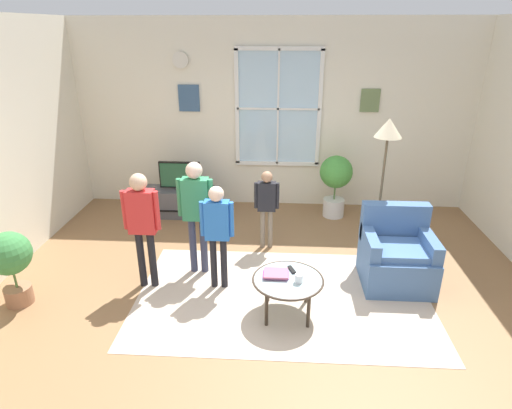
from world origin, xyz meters
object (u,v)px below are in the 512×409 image
at_px(armchair, 396,256).
at_px(tv_stand, 182,202).
at_px(person_green_shirt, 196,206).
at_px(person_black_shirt, 267,201).
at_px(coffee_table, 288,281).
at_px(television, 180,175).
at_px(potted_plant_by_window, 336,179).
at_px(cup, 299,278).
at_px(person_blue_shirt, 217,226).
at_px(potted_plant_corner, 10,260).
at_px(floor_lamp, 387,143).
at_px(person_red_shirt, 142,218).
at_px(book_stack, 276,274).
at_px(remote_near_books, 292,270).

bearing_deg(armchair, tv_stand, 149.08).
bearing_deg(person_green_shirt, person_black_shirt, 39.96).
height_order(armchair, person_black_shirt, person_black_shirt).
xyz_separation_m(armchair, coffee_table, (-1.24, -0.68, 0.06)).
relative_size(tv_stand, television, 1.83).
height_order(person_black_shirt, potted_plant_by_window, person_black_shirt).
xyz_separation_m(tv_stand, cup, (1.73, -2.44, 0.24)).
distance_m(tv_stand, coffee_table, 2.89).
relative_size(person_blue_shirt, person_green_shirt, 0.88).
relative_size(armchair, person_blue_shirt, 0.72).
xyz_separation_m(armchair, cup, (-1.13, -0.73, 0.13)).
bearing_deg(potted_plant_corner, tv_stand, 62.74).
xyz_separation_m(coffee_table, person_blue_shirt, (-0.76, 0.45, 0.37)).
distance_m(television, coffee_table, 2.90).
bearing_deg(potted_plant_by_window, floor_lamp, -71.20).
bearing_deg(armchair, person_red_shirt, -174.75).
bearing_deg(cup, television, 125.26).
bearing_deg(cup, armchair, 32.91).
distance_m(television, potted_plant_corner, 2.68).
bearing_deg(potted_plant_by_window, person_red_shirt, -137.89).
distance_m(person_red_shirt, floor_lamp, 2.92).
height_order(tv_stand, person_green_shirt, person_green_shirt).
height_order(tv_stand, person_blue_shirt, person_blue_shirt).
bearing_deg(person_black_shirt, person_green_shirt, -140.04).
xyz_separation_m(book_stack, cup, (0.23, -0.10, 0.02)).
height_order(potted_plant_by_window, potted_plant_corner, potted_plant_by_window).
bearing_deg(person_green_shirt, floor_lamp, 14.36).
xyz_separation_m(person_blue_shirt, potted_plant_corner, (-2.09, -0.44, -0.23)).
relative_size(coffee_table, person_green_shirt, 0.53).
bearing_deg(armchair, person_green_shirt, 177.94).
distance_m(cup, potted_plant_by_window, 2.64).
height_order(book_stack, person_green_shirt, person_green_shirt).
height_order(coffee_table, book_stack, book_stack).
relative_size(book_stack, person_green_shirt, 0.19).
distance_m(book_stack, person_blue_shirt, 0.82).
height_order(coffee_table, person_red_shirt, person_red_shirt).
bearing_deg(television, potted_plant_by_window, 2.76).
distance_m(armchair, cup, 1.35).
bearing_deg(remote_near_books, person_black_shirt, 103.76).
bearing_deg(potted_plant_corner, floor_lamp, 18.21).
distance_m(person_blue_shirt, floor_lamp, 2.21).
height_order(armchair, person_green_shirt, person_green_shirt).
xyz_separation_m(person_green_shirt, potted_plant_corner, (-1.80, -0.75, -0.33)).
xyz_separation_m(television, remote_near_books, (1.66, -2.23, -0.23)).
xyz_separation_m(television, potted_plant_corner, (-1.23, -2.38, -0.13)).
height_order(remote_near_books, person_blue_shirt, person_blue_shirt).
bearing_deg(television, armchair, -30.87).
bearing_deg(floor_lamp, television, 158.86).
xyz_separation_m(tv_stand, coffee_table, (1.62, -2.39, 0.17)).
relative_size(tv_stand, person_red_shirt, 0.85).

